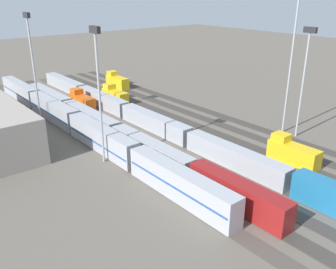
{
  "coord_description": "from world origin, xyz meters",
  "views": [
    {
      "loc": [
        -62.12,
        50.62,
        30.84
      ],
      "look_at": [
        -7.12,
        5.49,
        2.5
      ],
      "focal_mm": 39.04,
      "sensor_mm": 36.0,
      "label": 1
    }
  ],
  "objects_px": {
    "train_on_track_4": "(151,121)",
    "train_on_track_5": "(82,101)",
    "train_on_track_1": "(117,81)",
    "train_on_track_6": "(113,130)",
    "light_mast_1": "(98,79)",
    "train_on_track_3": "(115,96)",
    "light_mast_3": "(32,55)",
    "train_on_track_2": "(292,152)",
    "light_mast_0": "(293,42)",
    "light_mast_2": "(305,68)",
    "train_on_track_7": "(75,123)"
  },
  "relations": [
    {
      "from": "light_mast_2",
      "to": "train_on_track_4",
      "type": "bearing_deg",
      "value": 43.68
    },
    {
      "from": "train_on_track_1",
      "to": "light_mast_3",
      "type": "distance_m",
      "value": 41.23
    },
    {
      "from": "train_on_track_4",
      "to": "light_mast_2",
      "type": "height_order",
      "value": "light_mast_2"
    },
    {
      "from": "train_on_track_4",
      "to": "train_on_track_6",
      "type": "bearing_deg",
      "value": 87.04
    },
    {
      "from": "train_on_track_5",
      "to": "train_on_track_6",
      "type": "height_order",
      "value": "train_on_track_5"
    },
    {
      "from": "train_on_track_6",
      "to": "train_on_track_7",
      "type": "bearing_deg",
      "value": 31.02
    },
    {
      "from": "train_on_track_4",
      "to": "light_mast_0",
      "type": "xyz_separation_m",
      "value": [
        -20.6,
        -22.58,
        18.32
      ]
    },
    {
      "from": "train_on_track_6",
      "to": "light_mast_2",
      "type": "distance_m",
      "value": 43.06
    },
    {
      "from": "train_on_track_7",
      "to": "light_mast_3",
      "type": "bearing_deg",
      "value": 17.57
    },
    {
      "from": "train_on_track_7",
      "to": "train_on_track_6",
      "type": "bearing_deg",
      "value": -148.98
    },
    {
      "from": "train_on_track_1",
      "to": "train_on_track_6",
      "type": "distance_m",
      "value": 46.04
    },
    {
      "from": "train_on_track_5",
      "to": "light_mast_0",
      "type": "distance_m",
      "value": 56.55
    },
    {
      "from": "light_mast_2",
      "to": "light_mast_3",
      "type": "bearing_deg",
      "value": 43.13
    },
    {
      "from": "train_on_track_5",
      "to": "train_on_track_7",
      "type": "distance_m",
      "value": 19.25
    },
    {
      "from": "train_on_track_3",
      "to": "light_mast_1",
      "type": "relative_size",
      "value": 0.4
    },
    {
      "from": "train_on_track_6",
      "to": "light_mast_3",
      "type": "relative_size",
      "value": 3.46
    },
    {
      "from": "train_on_track_1",
      "to": "train_on_track_7",
      "type": "xyz_separation_m",
      "value": [
        -30.35,
        30.0,
        0.45
      ]
    },
    {
      "from": "train_on_track_3",
      "to": "light_mast_3",
      "type": "height_order",
      "value": "light_mast_3"
    },
    {
      "from": "train_on_track_7",
      "to": "light_mast_2",
      "type": "height_order",
      "value": "light_mast_2"
    },
    {
      "from": "train_on_track_4",
      "to": "train_on_track_5",
      "type": "distance_m",
      "value": 25.76
    },
    {
      "from": "light_mast_2",
      "to": "light_mast_0",
      "type": "bearing_deg",
      "value": 4.55
    },
    {
      "from": "train_on_track_5",
      "to": "train_on_track_7",
      "type": "relative_size",
      "value": 0.1
    },
    {
      "from": "train_on_track_5",
      "to": "light_mast_2",
      "type": "xyz_separation_m",
      "value": [
        -49.19,
        -27.84,
        13.3
      ]
    },
    {
      "from": "train_on_track_7",
      "to": "light_mast_3",
      "type": "height_order",
      "value": "light_mast_3"
    },
    {
      "from": "train_on_track_2",
      "to": "light_mast_2",
      "type": "height_order",
      "value": "light_mast_2"
    },
    {
      "from": "train_on_track_7",
      "to": "light_mast_0",
      "type": "relative_size",
      "value": 2.91
    },
    {
      "from": "train_on_track_5",
      "to": "light_mast_1",
      "type": "distance_m",
      "value": 38.15
    },
    {
      "from": "train_on_track_3",
      "to": "light_mast_1",
      "type": "xyz_separation_m",
      "value": [
        -32.32,
        22.41,
        14.05
      ]
    },
    {
      "from": "train_on_track_1",
      "to": "light_mast_1",
      "type": "bearing_deg",
      "value": 145.49
    },
    {
      "from": "train_on_track_1",
      "to": "light_mast_1",
      "type": "xyz_separation_m",
      "value": [
        -47.13,
        32.41,
        14.05
      ]
    },
    {
      "from": "train_on_track_6",
      "to": "train_on_track_1",
      "type": "bearing_deg",
      "value": -32.88
    },
    {
      "from": "light_mast_0",
      "to": "light_mast_2",
      "type": "relative_size",
      "value": 1.38
    },
    {
      "from": "light_mast_0",
      "to": "light_mast_1",
      "type": "height_order",
      "value": "light_mast_0"
    },
    {
      "from": "train_on_track_1",
      "to": "train_on_track_5",
      "type": "distance_m",
      "value": 24.36
    },
    {
      "from": "train_on_track_2",
      "to": "train_on_track_3",
      "type": "distance_m",
      "value": 55.73
    },
    {
      "from": "train_on_track_2",
      "to": "train_on_track_6",
      "type": "distance_m",
      "value": 37.44
    },
    {
      "from": "light_mast_2",
      "to": "train_on_track_5",
      "type": "bearing_deg",
      "value": 29.51
    },
    {
      "from": "train_on_track_2",
      "to": "train_on_track_1",
      "type": "relative_size",
      "value": 1.0
    },
    {
      "from": "light_mast_3",
      "to": "light_mast_0",
      "type": "bearing_deg",
      "value": -134.83
    },
    {
      "from": "train_on_track_2",
      "to": "train_on_track_7",
      "type": "distance_m",
      "value": 47.14
    },
    {
      "from": "train_on_track_2",
      "to": "light_mast_3",
      "type": "relative_size",
      "value": 0.38
    },
    {
      "from": "train_on_track_7",
      "to": "light_mast_2",
      "type": "distance_m",
      "value": 51.67
    },
    {
      "from": "train_on_track_6",
      "to": "train_on_track_3",
      "type": "bearing_deg",
      "value": -32.16
    },
    {
      "from": "light_mast_1",
      "to": "train_on_track_4",
      "type": "bearing_deg",
      "value": -65.45
    },
    {
      "from": "train_on_track_4",
      "to": "train_on_track_1",
      "type": "bearing_deg",
      "value": -20.95
    },
    {
      "from": "light_mast_2",
      "to": "light_mast_1",
      "type": "bearing_deg",
      "value": 68.36
    },
    {
      "from": "train_on_track_7",
      "to": "light_mast_2",
      "type": "bearing_deg",
      "value": -130.87
    },
    {
      "from": "train_on_track_7",
      "to": "light_mast_0",
      "type": "bearing_deg",
      "value": -128.07
    },
    {
      "from": "train_on_track_7",
      "to": "light_mast_0",
      "type": "xyz_separation_m",
      "value": [
        -29.44,
        -37.58,
        17.79
      ]
    },
    {
      "from": "train_on_track_2",
      "to": "train_on_track_1",
      "type": "height_order",
      "value": "same"
    }
  ]
}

